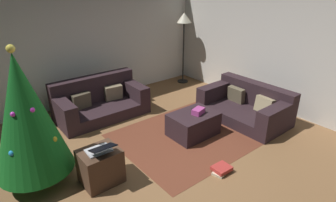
# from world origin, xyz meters

# --- Properties ---
(ground_plane) EXTENTS (6.40, 6.40, 0.00)m
(ground_plane) POSITION_xyz_m (0.00, 0.00, 0.00)
(ground_plane) COLOR brown
(rear_partition) EXTENTS (6.40, 0.12, 2.60)m
(rear_partition) POSITION_xyz_m (0.00, 3.14, 1.30)
(rear_partition) COLOR silver
(rear_partition) RESTS_ON ground_plane
(corner_partition) EXTENTS (0.12, 6.40, 2.60)m
(corner_partition) POSITION_xyz_m (3.14, 0.00, 1.30)
(corner_partition) COLOR silver
(corner_partition) RESTS_ON ground_plane
(couch_left) EXTENTS (1.76, 0.93, 0.76)m
(couch_left) POSITION_xyz_m (0.04, 2.25, 0.29)
(couch_left) COLOR #2D1E23
(couch_left) RESTS_ON ground_plane
(couch_right) EXTENTS (1.00, 1.67, 0.68)m
(couch_right) POSITION_xyz_m (2.25, 0.29, 0.26)
(couch_right) COLOR #2D1E23
(couch_right) RESTS_ON ground_plane
(ottoman) EXTENTS (0.82, 0.59, 0.41)m
(ottoman) POSITION_xyz_m (0.97, 0.48, 0.21)
(ottoman) COLOR #2D1E23
(ottoman) RESTS_ON ground_plane
(gift_box) EXTENTS (0.26, 0.20, 0.10)m
(gift_box) POSITION_xyz_m (1.03, 0.43, 0.46)
(gift_box) COLOR #B23F8C
(gift_box) RESTS_ON ottoman
(tv_remote) EXTENTS (0.13, 0.16, 0.02)m
(tv_remote) POSITION_xyz_m (1.03, 0.55, 0.42)
(tv_remote) COLOR black
(tv_remote) RESTS_ON ottoman
(christmas_tree) EXTENTS (0.99, 0.99, 1.91)m
(christmas_tree) POSITION_xyz_m (-1.55, 0.89, 1.02)
(christmas_tree) COLOR brown
(christmas_tree) RESTS_ON ground_plane
(side_table) EXTENTS (0.52, 0.44, 0.49)m
(side_table) POSITION_xyz_m (-0.89, 0.34, 0.25)
(side_table) COLOR #4C3323
(side_table) RESTS_ON ground_plane
(laptop) EXTENTS (0.33, 0.40, 0.18)m
(laptop) POSITION_xyz_m (-0.89, 0.29, 0.55)
(laptop) COLOR silver
(laptop) RESTS_ON side_table
(book_stack) EXTENTS (0.30, 0.23, 0.09)m
(book_stack) POSITION_xyz_m (0.54, -0.56, 0.05)
(book_stack) COLOR beige
(book_stack) RESTS_ON ground_plane
(corner_lamp) EXTENTS (0.36, 0.36, 1.79)m
(corner_lamp) POSITION_xyz_m (2.67, 2.67, 1.53)
(corner_lamp) COLOR black
(corner_lamp) RESTS_ON ground_plane
(area_rug) EXTENTS (2.60, 2.00, 0.01)m
(area_rug) POSITION_xyz_m (0.97, 0.48, 0.00)
(area_rug) COLOR brown
(area_rug) RESTS_ON ground_plane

